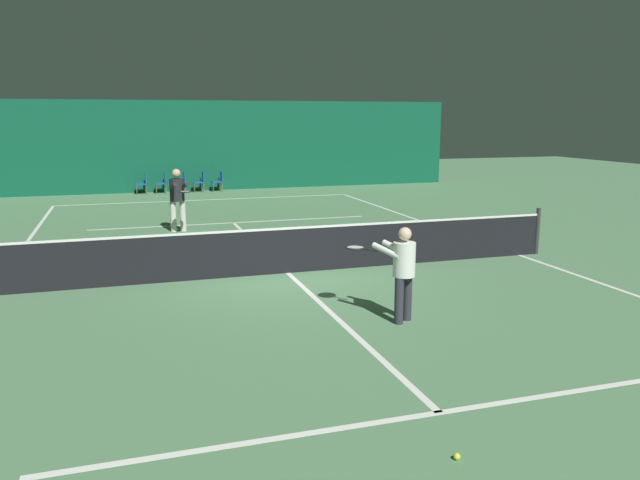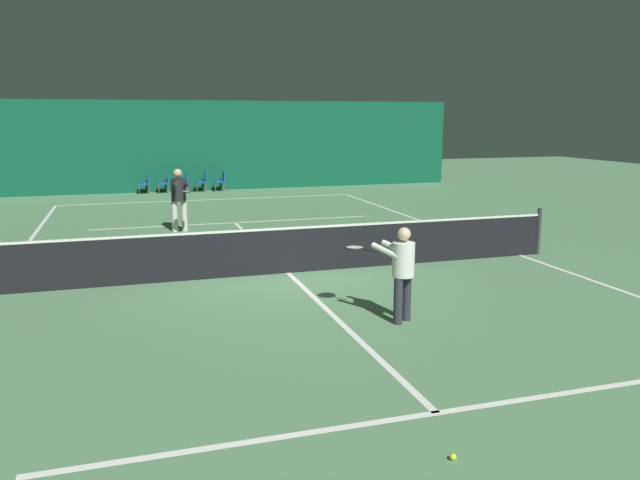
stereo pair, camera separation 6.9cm
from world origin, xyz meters
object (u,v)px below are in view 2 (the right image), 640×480
object	(u,v)px
courtside_chair_1	(165,181)
tennis_ball	(453,457)
player_far	(179,195)
courtside_chair_2	(184,181)
tennis_net	(288,248)
player_near	(401,267)
courtside_chair_0	(145,182)
courtside_chair_4	(221,180)
courtside_chair_3	(203,180)

from	to	relation	value
courtside_chair_1	tennis_ball	xyz separation A→B (m)	(1.22, -21.83, -0.45)
player_far	courtside_chair_2	distance (m)	9.17
tennis_net	player_far	size ratio (longest dim) A/B	6.95
courtside_chair_2	player_near	bearing A→B (deg)	5.20
courtside_chair_0	courtside_chair_2	xyz separation A→B (m)	(1.55, 0.00, 0.00)
player_near	courtside_chair_4	size ratio (longest dim) A/B	1.78
player_far	courtside_chair_0	size ratio (longest dim) A/B	2.06
player_near	courtside_chair_3	size ratio (longest dim) A/B	1.78
tennis_net	courtside_chair_3	size ratio (longest dim) A/B	14.29
courtside_chair_0	tennis_ball	size ratio (longest dim) A/B	12.73
courtside_chair_2	courtside_chair_4	world-z (taller)	same
player_near	player_far	world-z (taller)	player_far
courtside_chair_1	tennis_ball	distance (m)	21.87
courtside_chair_0	tennis_ball	distance (m)	21.92
tennis_ball	courtside_chair_0	bearing A→B (deg)	95.23
tennis_ball	player_far	bearing A→B (deg)	96.23
player_far	courtside_chair_2	bearing A→B (deg)	166.75
tennis_ball	courtside_chair_3	bearing A→B (deg)	89.14
tennis_net	courtside_chair_1	distance (m)	14.62
courtside_chair_4	tennis_ball	xyz separation A→B (m)	(-1.10, -21.83, -0.45)
tennis_net	courtside_chair_0	bearing A→B (deg)	98.96
tennis_net	courtside_chair_3	world-z (taller)	tennis_net
tennis_net	courtside_chair_4	distance (m)	14.56
tennis_net	courtside_chair_2	distance (m)	14.56
tennis_net	player_far	world-z (taller)	player_far
player_near	courtside_chair_2	world-z (taller)	player_near
player_near	courtside_chair_1	bearing A→B (deg)	-24.25
courtside_chair_0	tennis_ball	bearing A→B (deg)	5.23
player_near	tennis_ball	distance (m)	4.09
courtside_chair_0	courtside_chair_2	world-z (taller)	same
courtside_chair_4	player_near	bearing A→B (deg)	0.29
player_near	courtside_chair_3	xyz separation A→B (m)	(-0.87, 18.01, -0.39)
courtside_chair_1	player_far	bearing A→B (deg)	-1.04
courtside_chair_0	courtside_chair_4	world-z (taller)	same
player_near	courtside_chair_1	size ratio (longest dim) A/B	1.78
courtside_chair_1	courtside_chair_2	distance (m)	0.77
player_far	courtside_chair_4	size ratio (longest dim) A/B	2.06
player_far	courtside_chair_2	world-z (taller)	player_far
courtside_chair_0	courtside_chair_2	size ratio (longest dim) A/B	1.00
tennis_net	player_near	bearing A→B (deg)	-75.51
player_far	courtside_chair_0	world-z (taller)	player_far
courtside_chair_4	tennis_ball	world-z (taller)	courtside_chair_4
player_far	courtside_chair_0	distance (m)	9.14
player_near	tennis_ball	xyz separation A→B (m)	(-1.19, -3.82, -0.84)
player_far	courtside_chair_3	world-z (taller)	player_far
player_far	courtside_chair_1	size ratio (longest dim) A/B	2.06
player_far	tennis_ball	xyz separation A→B (m)	(1.39, -12.72, -0.97)
player_far	courtside_chair_1	xyz separation A→B (m)	(0.17, 9.11, -0.52)
courtside_chair_0	player_far	bearing A→B (deg)	3.83
tennis_net	tennis_ball	size ratio (longest dim) A/B	181.82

